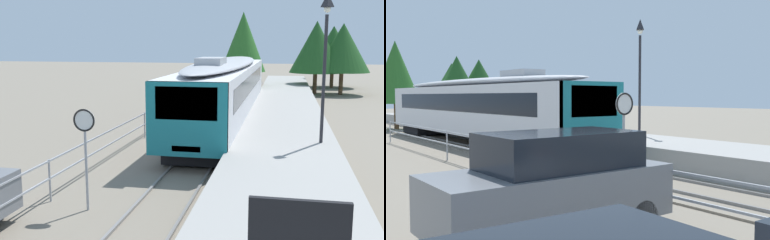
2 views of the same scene
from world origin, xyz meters
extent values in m
plane|color=slate|center=(-3.00, 22.00, 0.00)|extent=(160.00, 160.00, 0.00)
cube|color=slate|center=(0.00, 22.00, 0.03)|extent=(3.20, 60.00, 0.06)
cube|color=slate|center=(-0.72, 22.00, 0.10)|extent=(0.08, 60.00, 0.08)
cube|color=slate|center=(0.72, 22.00, 0.10)|extent=(0.08, 60.00, 0.08)
cube|color=silver|center=(0.00, 25.58, 1.96)|extent=(2.80, 20.76, 2.55)
cube|color=#19757F|center=(0.00, 15.30, 1.96)|extent=(2.80, 0.24, 2.55)
cube|color=black|center=(0.00, 15.22, 2.53)|extent=(2.13, 0.08, 1.12)
cube|color=black|center=(0.00, 25.58, 2.37)|extent=(2.82, 17.43, 0.92)
ellipsoid|color=#A8AAAF|center=(0.00, 25.58, 3.42)|extent=(2.69, 19.93, 0.44)
cube|color=#A8AAAF|center=(0.00, 20.39, 3.70)|extent=(1.10, 2.20, 0.36)
cube|color=#EAE5C6|center=(0.00, 15.23, 0.97)|extent=(1.00, 0.10, 0.20)
cube|color=black|center=(0.00, 17.60, 0.42)|extent=(2.24, 3.20, 0.55)
cube|color=black|center=(0.00, 33.56, 0.42)|extent=(2.24, 3.20, 0.55)
cube|color=#999691|center=(3.25, 22.00, 0.45)|extent=(3.90, 60.00, 0.90)
cylinder|color=#232328|center=(4.57, 17.49, 3.20)|extent=(0.12, 0.12, 4.60)
pyramid|color=#232328|center=(4.57, 17.49, 6.00)|extent=(0.34, 0.34, 0.50)
sphere|color=silver|center=(4.57, 17.49, 5.68)|extent=(0.24, 0.24, 0.24)
cube|color=black|center=(3.44, 5.79, 2.25)|extent=(1.20, 0.08, 0.90)
cylinder|color=#9EA0A5|center=(-1.96, 11.59, 1.10)|extent=(0.07, 0.07, 2.20)
cylinder|color=white|center=(-1.96, 11.57, 2.50)|extent=(0.60, 0.03, 0.60)
torus|color=black|center=(-1.96, 11.55, 2.50)|extent=(0.61, 0.05, 0.61)
cube|color=#9EA0A5|center=(-3.30, 12.00, 1.20)|extent=(0.05, 36.00, 0.05)
cube|color=#9EA0A5|center=(-3.30, 12.00, 0.69)|extent=(0.05, 36.00, 0.05)
cylinder|color=#9EA0A5|center=(-3.30, 12.00, 0.62)|extent=(0.06, 0.06, 1.25)
cylinder|color=#9EA0A5|center=(-3.30, 21.00, 0.62)|extent=(0.06, 0.06, 1.25)
cylinder|color=#9EA0A5|center=(-3.30, 30.00, 0.62)|extent=(0.06, 0.06, 1.25)
cylinder|color=brown|center=(8.01, 42.38, 0.99)|extent=(0.36, 0.36, 1.98)
cone|color=#1E4C1E|center=(8.01, 42.38, 4.09)|extent=(4.72, 4.72, 4.22)
cylinder|color=brown|center=(5.78, 42.31, 0.95)|extent=(0.36, 0.36, 1.90)
cone|color=#1E4C1E|center=(5.78, 42.31, 4.16)|extent=(4.59, 4.59, 4.51)
cylinder|color=brown|center=(-0.38, 39.54, 1.05)|extent=(0.36, 0.36, 2.11)
cone|color=#286023|center=(-0.38, 39.54, 4.59)|extent=(3.82, 3.82, 4.97)
cylinder|color=brown|center=(7.82, 48.79, 0.83)|extent=(0.36, 0.36, 1.66)
cone|color=#1E4C1E|center=(7.82, 48.79, 3.92)|extent=(5.19, 5.19, 4.53)
camera|label=1|loc=(3.23, 0.52, 4.52)|focal=42.62mm
camera|label=2|loc=(-10.15, 2.87, 2.72)|focal=41.41mm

